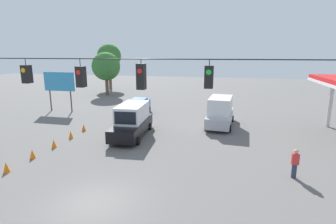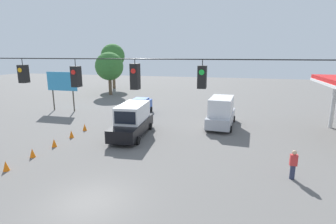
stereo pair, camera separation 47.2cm
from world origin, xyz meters
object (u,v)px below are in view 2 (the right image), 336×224
(traffic_cone_fifth, at_px, (85,127))
(tree_horizon_right, at_px, (109,66))
(box_truck_black_withflow_mid, at_px, (132,120))
(roadside_billboard, at_px, (62,83))
(overhead_signal_span, at_px, (80,103))
(tree_horizon_left, at_px, (113,56))
(box_truck_silver_oncoming_far, at_px, (221,112))
(traffic_cone_second, at_px, (32,153))
(pedestrian, at_px, (293,165))
(traffic_cone_nearest, at_px, (6,166))
(sedan_blue_withflow_far, at_px, (141,106))
(traffic_cone_fourth, at_px, (71,134))
(traffic_cone_third, at_px, (54,143))

(traffic_cone_fifth, distance_m, tree_horizon_right, 22.48)
(box_truck_black_withflow_mid, distance_m, roadside_billboard, 14.45)
(overhead_signal_span, relative_size, tree_horizon_left, 2.54)
(overhead_signal_span, distance_m, box_truck_silver_oncoming_far, 17.02)
(traffic_cone_second, relative_size, roadside_billboard, 0.13)
(pedestrian, height_order, tree_horizon_left, tree_horizon_left)
(traffic_cone_fifth, distance_m, pedestrian, 17.90)
(overhead_signal_span, xyz_separation_m, roadside_billboard, (14.34, -18.28, -1.52))
(traffic_cone_nearest, distance_m, tree_horizon_right, 30.92)
(sedan_blue_withflow_far, distance_m, tree_horizon_left, 25.20)
(overhead_signal_span, height_order, box_truck_silver_oncoming_far, overhead_signal_span)
(traffic_cone_fourth, distance_m, tree_horizon_left, 33.12)
(traffic_cone_second, distance_m, traffic_cone_fifth, 6.72)
(traffic_cone_third, relative_size, tree_horizon_left, 0.07)
(traffic_cone_fourth, bearing_deg, sedan_blue_withflow_far, -104.68)
(roadside_billboard, xyz_separation_m, tree_horizon_left, (3.41, -21.37, 3.07))
(traffic_cone_third, bearing_deg, tree_horizon_left, -71.81)
(box_truck_black_withflow_mid, bearing_deg, roadside_billboard, -31.12)
(traffic_cone_nearest, height_order, traffic_cone_fifth, same)
(box_truck_silver_oncoming_far, height_order, roadside_billboard, roadside_billboard)
(sedan_blue_withflow_far, height_order, traffic_cone_second, sedan_blue_withflow_far)
(sedan_blue_withflow_far, xyz_separation_m, tree_horizon_left, (13.44, -20.58, 5.55))
(traffic_cone_nearest, height_order, traffic_cone_second, same)
(traffic_cone_fourth, bearing_deg, box_truck_black_withflow_mid, -158.24)
(traffic_cone_third, distance_m, tree_horizon_left, 35.30)
(traffic_cone_second, bearing_deg, overhead_signal_span, 147.56)
(box_truck_black_withflow_mid, height_order, pedestrian, box_truck_black_withflow_mid)
(overhead_signal_span, relative_size, traffic_cone_fifth, 35.68)
(traffic_cone_second, distance_m, tree_horizon_left, 37.34)
(traffic_cone_second, relative_size, traffic_cone_third, 1.00)
(overhead_signal_span, height_order, sedan_blue_withflow_far, overhead_signal_span)
(box_truck_black_withflow_mid, height_order, tree_horizon_left, tree_horizon_left)
(traffic_cone_fifth, bearing_deg, box_truck_silver_oncoming_far, -159.39)
(overhead_signal_span, xyz_separation_m, traffic_cone_second, (6.98, -4.44, -4.66))
(pedestrian, bearing_deg, box_truck_black_withflow_mid, -24.37)
(box_truck_black_withflow_mid, relative_size, traffic_cone_second, 10.48)
(traffic_cone_third, bearing_deg, roadside_billboard, -57.45)
(traffic_cone_fourth, relative_size, tree_horizon_left, 0.07)
(sedan_blue_withflow_far, distance_m, traffic_cone_second, 14.88)
(tree_horizon_left, bearing_deg, traffic_cone_fifth, 110.60)
(traffic_cone_nearest, xyz_separation_m, tree_horizon_left, (10.79, -37.43, 6.21))
(traffic_cone_second, bearing_deg, pedestrian, -176.56)
(overhead_signal_span, relative_size, tree_horizon_right, 3.12)
(traffic_cone_fourth, bearing_deg, overhead_signal_span, 127.86)
(sedan_blue_withflow_far, height_order, pedestrian, sedan_blue_withflow_far)
(overhead_signal_span, xyz_separation_m, traffic_cone_fourth, (6.96, -8.95, -4.66))
(box_truck_black_withflow_mid, distance_m, traffic_cone_second, 8.16)
(box_truck_black_withflow_mid, relative_size, sedan_blue_withflow_far, 1.67)
(box_truck_silver_oncoming_far, height_order, traffic_cone_fifth, box_truck_silver_oncoming_far)
(box_truck_black_withflow_mid, bearing_deg, traffic_cone_second, 52.89)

